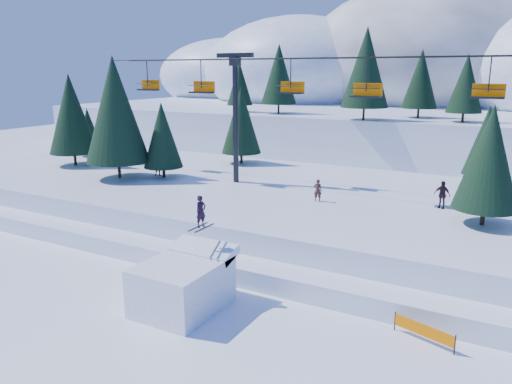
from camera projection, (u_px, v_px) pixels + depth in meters
The scene contains 10 objects.
ground at pixel (201, 334), 22.22m from camera, with size 160.00×160.00×0.00m, color white.
mid_shelf at pixel (339, 211), 37.24m from camera, with size 70.00×22.00×2.50m, color white.
berm at pixel (280, 264), 28.90m from camera, with size 70.00×6.00×1.10m, color white.
mountain_ridge at pixel (424, 81), 84.72m from camera, with size 119.00×61.52×26.46m.
jump_kicker at pixel (184, 283), 24.45m from camera, with size 3.53×4.81×5.42m.
chairlift at pixel (359, 102), 34.86m from camera, with size 46.00×3.21×10.28m.
conifer_stand at pixel (336, 133), 36.23m from camera, with size 60.69×16.24×10.19m.
distant_skiers at pixel (368, 186), 35.98m from camera, with size 32.56×6.76×1.86m.
banner_near at pixel (424, 331), 21.48m from camera, with size 2.72×0.92×0.90m.
banner_far at pixel (444, 310), 23.28m from camera, with size 2.75×0.85×0.90m.
Camera 1 is at (11.86, -16.39, 11.44)m, focal length 35.00 mm.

